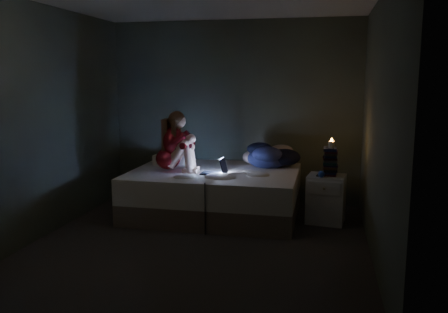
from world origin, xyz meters
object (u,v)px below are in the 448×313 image
(laptop, at_px, (213,166))
(candle, at_px, (331,145))
(bed, at_px, (215,193))
(woman, at_px, (168,141))
(nightstand, at_px, (326,199))
(phone, at_px, (320,175))

(laptop, height_order, candle, candle)
(bed, bearing_deg, woman, -164.50)
(laptop, height_order, nightstand, laptop)
(bed, height_order, nightstand, nightstand)
(bed, height_order, woman, woman)
(bed, relative_size, candle, 26.84)
(nightstand, relative_size, phone, 4.28)
(bed, bearing_deg, nightstand, -1.41)
(woman, height_order, phone, woman)
(nightstand, height_order, phone, phone)
(woman, bearing_deg, phone, -1.40)
(woman, xyz_separation_m, candle, (2.06, 0.14, -0.01))
(nightstand, bearing_deg, woman, -168.80)
(candle, bearing_deg, phone, -153.56)
(nightstand, distance_m, candle, 0.68)
(bed, xyz_separation_m, phone, (1.36, -0.08, 0.31))
(laptop, bearing_deg, phone, 8.68)
(woman, relative_size, phone, 5.63)
(bed, distance_m, phone, 1.39)
(woman, xyz_separation_m, phone, (1.94, 0.08, -0.38))
(bed, distance_m, laptop, 0.46)
(woman, relative_size, laptop, 2.52)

